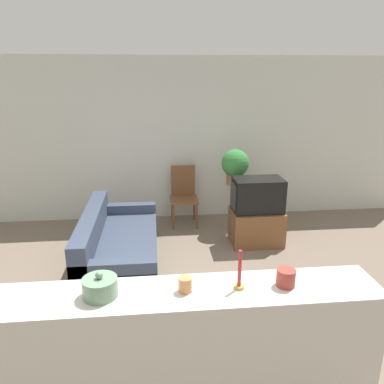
# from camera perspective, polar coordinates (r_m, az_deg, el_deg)

# --- Properties ---
(ground_plane) EXTENTS (14.00, 14.00, 0.00)m
(ground_plane) POSITION_cam_1_polar(r_m,az_deg,el_deg) (3.72, -3.61, -23.04)
(ground_plane) COLOR #756656
(wall_back) EXTENTS (9.00, 0.06, 2.70)m
(wall_back) POSITION_cam_1_polar(r_m,az_deg,el_deg) (6.34, -5.15, 7.84)
(wall_back) COLOR silver
(wall_back) RESTS_ON ground_plane
(couch) EXTENTS (0.91, 1.95, 0.76)m
(couch) POSITION_cam_1_polar(r_m,az_deg,el_deg) (4.96, -11.21, -8.44)
(couch) COLOR #384256
(couch) RESTS_ON ground_plane
(tv_stand) EXTENTS (0.74, 0.53, 0.51)m
(tv_stand) POSITION_cam_1_polar(r_m,az_deg,el_deg) (5.64, 9.75, -5.22)
(tv_stand) COLOR brown
(tv_stand) RESTS_ON ground_plane
(television) EXTENTS (0.72, 0.44, 0.48)m
(television) POSITION_cam_1_polar(r_m,az_deg,el_deg) (5.47, 9.95, -0.42)
(television) COLOR black
(television) RESTS_ON tv_stand
(wooden_chair) EXTENTS (0.44, 0.44, 0.97)m
(wooden_chair) POSITION_cam_1_polar(r_m,az_deg,el_deg) (6.21, -1.29, -0.16)
(wooden_chair) COLOR brown
(wooden_chair) RESTS_ON ground_plane
(plant_stand) EXTENTS (0.12, 0.12, 0.75)m
(plant_stand) POSITION_cam_1_polar(r_m,az_deg,el_deg) (6.07, 6.36, -2.21)
(plant_stand) COLOR brown
(plant_stand) RESTS_ON ground_plane
(potted_plant) EXTENTS (0.43, 0.43, 0.56)m
(potted_plant) POSITION_cam_1_polar(r_m,az_deg,el_deg) (5.87, 6.58, 4.11)
(potted_plant) COLOR #8E5B3D
(potted_plant) RESTS_ON plant_stand
(foreground_counter) EXTENTS (2.85, 0.44, 1.05)m
(foreground_counter) POSITION_cam_1_polar(r_m,az_deg,el_deg) (2.86, -3.21, -23.87)
(foreground_counter) COLOR beige
(foreground_counter) RESTS_ON ground_plane
(decorative_bowl) EXTENTS (0.23, 0.23, 0.18)m
(decorative_bowl) POSITION_cam_1_polar(r_m,az_deg,el_deg) (2.54, -13.83, -13.89)
(decorative_bowl) COLOR gray
(decorative_bowl) RESTS_ON foreground_counter
(candle_jar) EXTENTS (0.09, 0.09, 0.10)m
(candle_jar) POSITION_cam_1_polar(r_m,az_deg,el_deg) (2.52, -1.05, -13.90)
(candle_jar) COLOR #C6844C
(candle_jar) RESTS_ON foreground_counter
(candlestick) EXTENTS (0.07, 0.07, 0.28)m
(candlestick) POSITION_cam_1_polar(r_m,az_deg,el_deg) (2.55, 7.23, -12.54)
(candlestick) COLOR #B7933D
(candlestick) RESTS_ON foreground_counter
(coffee_tin) EXTENTS (0.13, 0.13, 0.12)m
(coffee_tin) POSITION_cam_1_polar(r_m,az_deg,el_deg) (2.65, 14.10, -12.54)
(coffee_tin) COLOR #99382D
(coffee_tin) RESTS_ON foreground_counter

